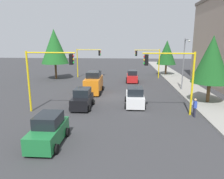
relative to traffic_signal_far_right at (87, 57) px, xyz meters
name	(u,v)px	position (x,y,z in m)	size (l,w,h in m)	color
ground_plane	(113,97)	(14.00, 5.63, -3.73)	(120.00, 120.00, 0.00)	#353538
sidewalk_kerb	(189,89)	(9.00, 16.13, -3.65)	(80.00, 4.00, 0.15)	gray
lane_arrow_near	(59,138)	(25.51, 2.63, -3.72)	(2.40, 1.10, 1.10)	silver
traffic_signal_far_right	(87,57)	(0.00, 0.00, 0.00)	(0.36, 4.59, 5.24)	yellow
traffic_signal_near_right	(47,70)	(20.00, -0.08, 0.33)	(0.36, 4.59, 5.74)	yellow
traffic_signal_far_left	(149,58)	(0.00, 11.25, -0.02)	(0.36, 4.59, 5.21)	yellow
traffic_signal_near_left	(173,71)	(20.00, 11.33, 0.31)	(0.36, 4.59, 5.71)	yellow
street_lamp_curbside	(185,59)	(10.39, 14.83, 0.62)	(2.15, 0.28, 7.00)	slate
tree_opposite_side	(54,47)	(2.00, -5.37, 1.99)	(4.74, 4.74, 8.69)	brown
tree_roadside_near	(212,60)	(16.00, 16.13, 1.00)	(3.95, 3.95, 7.21)	brown
tree_roadside_far	(167,52)	(-4.00, 15.13, 0.73)	(3.74, 3.74, 6.81)	brown
delivery_van_orange	(94,83)	(12.07, 3.02, -2.44)	(4.80, 2.22, 2.77)	orange
car_green	(48,131)	(26.35, 2.23, -2.83)	(3.87, 2.02, 1.98)	#1E7238
car_red	(132,77)	(4.21, 8.20, -2.83)	(3.82, 2.03, 1.98)	red
car_white	(135,97)	(17.38, 8.17, -2.83)	(4.18, 2.11, 1.98)	white
car_black	(82,99)	(18.55, 2.85, -2.83)	(3.70, 2.03, 1.98)	black
pedestrian_crossing	(195,107)	(20.55, 13.33, -2.82)	(0.40, 0.24, 1.70)	#262638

